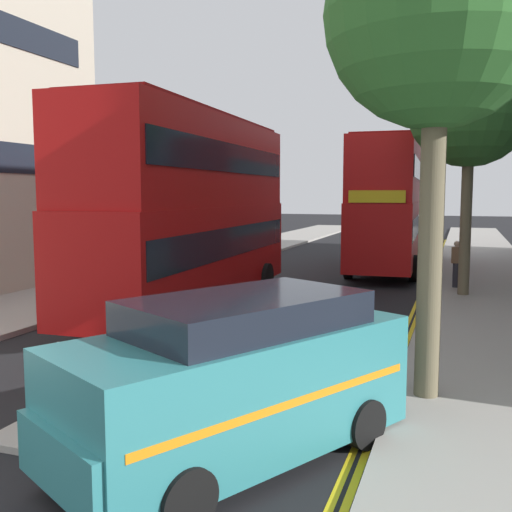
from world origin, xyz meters
The scene contains 12 objects.
sidewalk_right centered at (6.50, 16.00, 0.07)m, with size 4.00×80.00×0.14m, color #9E9991.
sidewalk_left centered at (-6.50, 16.00, 0.07)m, with size 4.00×80.00×0.14m, color #9E9991.
kerb_line_outer centered at (4.40, 14.00, 0.00)m, with size 0.10×56.00×0.01m, color yellow.
kerb_line_inner centered at (4.24, 14.00, 0.00)m, with size 0.10×56.00×0.01m, color yellow.
traffic_island centered at (0.00, 3.78, 0.05)m, with size 1.10×2.20×0.10m, color #9E9991.
keep_left_bollard centered at (0.00, 3.77, 0.61)m, with size 0.36×0.28×1.11m.
double_decker_bus_away centered at (-1.90, 12.23, 3.03)m, with size 3.07×10.88×5.64m.
double_decker_bus_oncoming centered at (2.41, 23.36, 3.03)m, with size 3.07×10.88×5.64m.
taxi_minivan centered at (2.81, 3.47, 1.07)m, with size 3.94×5.11×2.12m.
pedestrian_far centered at (5.35, 18.24, 0.99)m, with size 0.34×0.22×1.62m.
street_tree_near centered at (5.61, 16.80, 6.16)m, with size 3.93×3.93×8.02m.
street_tree_mid centered at (5.03, 6.46, 6.08)m, with size 3.49×3.49×7.75m.
Camera 1 is at (5.49, -3.25, 3.42)m, focal length 41.33 mm.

